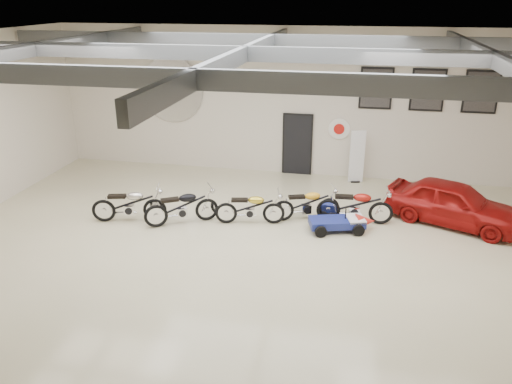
% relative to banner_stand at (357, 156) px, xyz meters
% --- Properties ---
extents(floor, '(16.00, 12.00, 0.01)m').
position_rel_banner_stand_xyz_m(floor, '(-2.56, -5.50, -0.91)').
color(floor, beige).
rests_on(floor, ground).
extents(ceiling, '(16.00, 12.00, 0.01)m').
position_rel_banner_stand_xyz_m(ceiling, '(-2.56, -5.50, 4.09)').
color(ceiling, slate).
rests_on(ceiling, back_wall).
extents(back_wall, '(16.00, 0.02, 5.00)m').
position_rel_banner_stand_xyz_m(back_wall, '(-2.56, 0.50, 1.59)').
color(back_wall, beige).
rests_on(back_wall, floor).
extents(ceiling_beams, '(15.80, 11.80, 0.32)m').
position_rel_banner_stand_xyz_m(ceiling_beams, '(-2.56, -5.50, 3.84)').
color(ceiling_beams, '#56595D').
rests_on(ceiling_beams, ceiling).
extents(door, '(0.92, 0.08, 2.10)m').
position_rel_banner_stand_xyz_m(door, '(-2.06, 0.45, 0.14)').
color(door, black).
rests_on(door, back_wall).
extents(logo_plaque, '(2.30, 0.06, 1.16)m').
position_rel_banner_stand_xyz_m(logo_plaque, '(-6.56, 0.45, 1.89)').
color(logo_plaque, silver).
rests_on(logo_plaque, back_wall).
extents(poster_left, '(1.05, 0.08, 1.35)m').
position_rel_banner_stand_xyz_m(poster_left, '(0.44, 0.46, 2.19)').
color(poster_left, black).
rests_on(poster_left, back_wall).
extents(poster_mid, '(1.05, 0.08, 1.35)m').
position_rel_banner_stand_xyz_m(poster_mid, '(2.04, 0.46, 2.19)').
color(poster_mid, black).
rests_on(poster_mid, back_wall).
extents(poster_right, '(1.05, 0.08, 1.35)m').
position_rel_banner_stand_xyz_m(poster_right, '(3.64, 0.46, 2.19)').
color(poster_right, black).
rests_on(poster_right, back_wall).
extents(oil_sign, '(0.72, 0.10, 0.72)m').
position_rel_banner_stand_xyz_m(oil_sign, '(-0.66, 0.45, 0.79)').
color(oil_sign, white).
rests_on(oil_sign, back_wall).
extents(banner_stand, '(0.53, 0.30, 1.82)m').
position_rel_banner_stand_xyz_m(banner_stand, '(0.00, 0.00, 0.00)').
color(banner_stand, white).
rests_on(banner_stand, floor).
extents(motorcycle_silver, '(2.11, 1.10, 1.05)m').
position_rel_banner_stand_xyz_m(motorcycle_silver, '(-6.13, -4.45, -0.38)').
color(motorcycle_silver, silver).
rests_on(motorcycle_silver, floor).
extents(motorcycle_black, '(2.06, 1.55, 1.05)m').
position_rel_banner_stand_xyz_m(motorcycle_black, '(-4.64, -4.32, -0.39)').
color(motorcycle_black, silver).
rests_on(motorcycle_black, floor).
extents(motorcycle_gold, '(1.95, 0.92, 0.98)m').
position_rel_banner_stand_xyz_m(motorcycle_gold, '(-2.80, -3.93, -0.42)').
color(motorcycle_gold, silver).
rests_on(motorcycle_gold, floor).
extents(motorcycle_yellow, '(1.96, 1.17, 0.97)m').
position_rel_banner_stand_xyz_m(motorcycle_yellow, '(-1.31, -3.35, -0.42)').
color(motorcycle_yellow, silver).
rests_on(motorcycle_yellow, floor).
extents(motorcycle_red, '(2.08, 0.76, 1.06)m').
position_rel_banner_stand_xyz_m(motorcycle_red, '(0.02, -3.31, -0.38)').
color(motorcycle_red, silver).
rests_on(motorcycle_red, floor).
extents(go_kart, '(1.95, 1.28, 0.65)m').
position_rel_banner_stand_xyz_m(go_kart, '(-0.28, -3.88, -0.59)').
color(go_kart, navy).
rests_on(go_kart, floor).
extents(vintage_car, '(2.75, 3.85, 1.22)m').
position_rel_banner_stand_xyz_m(vintage_car, '(2.66, -2.81, -0.30)').
color(vintage_car, maroon).
rests_on(vintage_car, floor).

